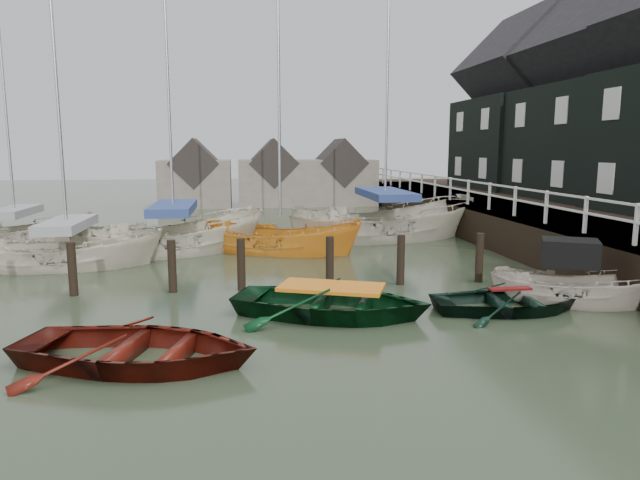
{
  "coord_description": "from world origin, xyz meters",
  "views": [
    {
      "loc": [
        -1.2,
        -12.07,
        3.77
      ],
      "look_at": [
        0.85,
        2.46,
        1.4
      ],
      "focal_mm": 32.0,
      "sensor_mm": 36.0,
      "label": 1
    }
  ],
  "objects": [
    {
      "name": "ground",
      "position": [
        0.0,
        0.0,
        0.0
      ],
      "size": [
        120.0,
        120.0,
        0.0
      ],
      "primitive_type": "plane",
      "color": "#2F3A25",
      "rests_on": "ground"
    },
    {
      "name": "pier",
      "position": [
        9.48,
        10.0,
        0.71
      ],
      "size": [
        3.04,
        32.0,
        2.7
      ],
      "color": "black",
      "rests_on": "ground"
    },
    {
      "name": "land_strip",
      "position": [
        15.0,
        10.0,
        0.0
      ],
      "size": [
        14.0,
        38.0,
        1.5
      ],
      "primitive_type": "cube",
      "color": "black",
      "rests_on": "ground"
    },
    {
      "name": "mooring_pilings",
      "position": [
        -1.11,
        3.0,
        0.5
      ],
      "size": [
        13.72,
        0.22,
        1.8
      ],
      "color": "black",
      "rests_on": "ground"
    },
    {
      "name": "far_sheds",
      "position": [
        0.83,
        26.0,
        1.86
      ],
      "size": [
        14.0,
        4.08,
        4.39
      ],
      "color": "#665B51",
      "rests_on": "ground"
    },
    {
      "name": "rowboat_red",
      "position": [
        -3.03,
        -2.16,
        0.0
      ],
      "size": [
        4.98,
        4.13,
        0.89
      ],
      "primitive_type": "imported",
      "rotation": [
        0.0,
        0.0,
        1.29
      ],
      "color": "#4E120B",
      "rests_on": "ground"
    },
    {
      "name": "rowboat_green",
      "position": [
        0.81,
        0.28,
        0.0
      ],
      "size": [
        5.33,
        4.61,
        0.93
      ],
      "primitive_type": "imported",
      "rotation": [
        0.0,
        0.0,
        1.2
      ],
      "color": "black",
      "rests_on": "ground"
    },
    {
      "name": "rowboat_dkgreen",
      "position": [
        4.98,
        0.09,
        0.0
      ],
      "size": [
        3.74,
        2.8,
        0.74
      ],
      "primitive_type": "imported",
      "rotation": [
        0.0,
        0.0,
        1.5
      ],
      "color": "black",
      "rests_on": "ground"
    },
    {
      "name": "motorboat",
      "position": [
        6.8,
        0.51,
        0.11
      ],
      "size": [
        4.08,
        3.05,
        2.3
      ],
      "rotation": [
        0.0,
        0.0,
        1.09
      ],
      "color": "beige",
      "rests_on": "ground"
    },
    {
      "name": "sailboat_a",
      "position": [
        -6.66,
        6.8,
        0.07
      ],
      "size": [
        6.04,
        2.63,
        11.64
      ],
      "rotation": [
        0.0,
        0.0,
        1.64
      ],
      "color": "beige",
      "rests_on": "ground"
    },
    {
      "name": "sailboat_b",
      "position": [
        -3.58,
        8.92,
        0.06
      ],
      "size": [
        7.61,
        5.31,
        12.7
      ],
      "rotation": [
        0.0,
        0.0,
        1.98
      ],
      "color": "beige",
      "rests_on": "ground"
    },
    {
      "name": "sailboat_c",
      "position": [
        0.25,
        8.55,
        0.02
      ],
      "size": [
        6.49,
        4.61,
        11.4
      ],
      "rotation": [
        0.0,
        0.0,
        1.14
      ],
      "color": "orange",
      "rests_on": "ground"
    },
    {
      "name": "sailboat_d",
      "position": [
        4.81,
        11.02,
        0.06
      ],
      "size": [
        8.7,
        4.39,
        11.95
      ],
      "rotation": [
        0.0,
        0.0,
        1.73
      ],
      "color": "beige",
      "rests_on": "ground"
    },
    {
      "name": "sailboat_e",
      "position": [
        -9.84,
        11.27,
        0.06
      ],
      "size": [
        6.12,
        3.66,
        10.21
      ],
      "rotation": [
        0.0,
        0.0,
        1.85
      ],
      "color": "#BDB3A1",
      "rests_on": "ground"
    }
  ]
}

